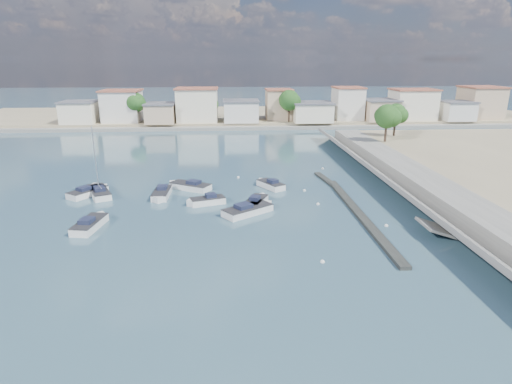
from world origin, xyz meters
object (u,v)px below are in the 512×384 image
sailboat (99,192)px  motorboat_c (189,186)px  motorboat_f (270,185)px  motorboat_g (162,194)px  motorboat_d (206,201)px  motorboat_h (250,210)px  motorboat_a (91,224)px  motorboat_b (257,202)px  motorboat_e (89,192)px

sailboat → motorboat_c: bearing=9.2°
motorboat_f → sailboat: 22.20m
motorboat_g → motorboat_c: bearing=46.8°
motorboat_d → motorboat_h: same height
motorboat_a → motorboat_g: bearing=59.4°
motorboat_a → motorboat_d: bearing=29.9°
motorboat_c → motorboat_g: 4.53m
motorboat_a → motorboat_b: bearing=18.9°
motorboat_d → motorboat_g: same height
motorboat_g → motorboat_e: bearing=170.8°
motorboat_d → motorboat_e: 15.71m
motorboat_b → motorboat_d: bearing=174.3°
motorboat_b → motorboat_c: bearing=140.6°
motorboat_g → sailboat: 8.29m
motorboat_g → motorboat_h: 12.63m
motorboat_d → motorboat_h: 6.12m
motorboat_c → sailboat: (-11.25, -1.82, 0.03)m
motorboat_e → motorboat_f: 23.35m
motorboat_b → motorboat_e: size_ratio=0.90×
motorboat_c → motorboat_f: size_ratio=1.27×
motorboat_a → sailboat: 11.53m
motorboat_a → motorboat_b: size_ratio=1.18×
motorboat_a → motorboat_h: 16.86m
motorboat_f → sailboat: sailboat is taller
motorboat_d → motorboat_e: size_ratio=0.88×
motorboat_d → sailboat: size_ratio=0.51×
motorboat_d → motorboat_h: (5.09, -3.40, 0.00)m
motorboat_a → motorboat_g: same height
motorboat_d → motorboat_f: size_ratio=1.00×
motorboat_c → motorboat_d: bearing=-68.3°
motorboat_h → sailboat: 20.57m
motorboat_a → motorboat_b: 18.52m
motorboat_g → sailboat: size_ratio=0.62×
motorboat_d → motorboat_g: bearing=150.7°
motorboat_a → motorboat_h: size_ratio=0.94×
motorboat_f → sailboat: bearing=-175.3°
motorboat_b → motorboat_e: same height
motorboat_a → motorboat_g: (5.78, 9.80, 0.00)m
motorboat_a → motorboat_g: size_ratio=1.02×
motorboat_b → motorboat_f: bearing=72.5°
motorboat_h → motorboat_g: bearing=148.5°
motorboat_h → motorboat_c: bearing=127.8°
motorboat_b → motorboat_d: size_ratio=1.03×
motorboat_d → motorboat_e: (-14.99, 4.69, 0.00)m
sailboat → motorboat_f: bearing=4.7°
motorboat_b → motorboat_e: (-21.04, 5.29, 0.00)m
motorboat_d → motorboat_e: same height
motorboat_d → motorboat_c: bearing=111.7°
motorboat_h → sailboat: sailboat is taller
motorboat_a → motorboat_d: same height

